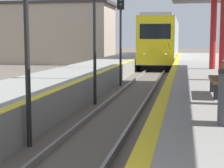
{
  "coord_description": "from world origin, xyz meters",
  "views": [
    {
      "loc": [
        2.17,
        -2.32,
        2.52
      ],
      "look_at": [
        -2.39,
        21.29,
        -0.38
      ],
      "focal_mm": 60.0,
      "sensor_mm": 36.0,
      "label": 1
    }
  ],
  "objects_px": {
    "signal_mid": "(94,14)",
    "bench": "(221,78)",
    "signal_far": "(121,21)",
    "train": "(162,41)"
  },
  "relations": [
    {
      "from": "signal_mid",
      "to": "bench",
      "type": "bearing_deg",
      "value": -38.56
    },
    {
      "from": "signal_far",
      "to": "bench",
      "type": "relative_size",
      "value": 2.82
    },
    {
      "from": "signal_mid",
      "to": "signal_far",
      "type": "height_order",
      "value": "same"
    },
    {
      "from": "train",
      "to": "bench",
      "type": "relative_size",
      "value": 10.26
    },
    {
      "from": "train",
      "to": "signal_mid",
      "type": "height_order",
      "value": "signal_mid"
    },
    {
      "from": "train",
      "to": "bench",
      "type": "bearing_deg",
      "value": -83.22
    },
    {
      "from": "train",
      "to": "signal_mid",
      "type": "bearing_deg",
      "value": -92.92
    },
    {
      "from": "signal_mid",
      "to": "bench",
      "type": "height_order",
      "value": "signal_mid"
    },
    {
      "from": "signal_far",
      "to": "bench",
      "type": "distance_m",
      "value": 10.44
    },
    {
      "from": "train",
      "to": "bench",
      "type": "xyz_separation_m",
      "value": [
        3.17,
        -26.64,
        -0.83
      ]
    }
  ]
}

